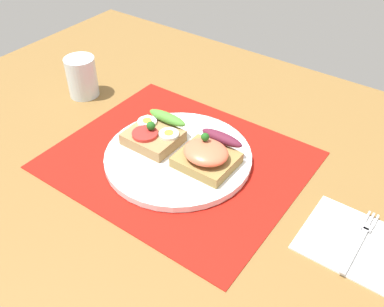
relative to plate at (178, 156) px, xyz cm
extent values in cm
cube|color=brown|center=(0.00, 0.00, -2.50)|extent=(120.00, 90.00, 3.20)
cube|color=#A7150D|center=(0.00, 0.00, -0.75)|extent=(42.06, 35.16, 0.30)
cylinder|color=white|center=(0.00, 0.00, 0.00)|extent=(25.84, 25.84, 1.20)
cube|color=#9B7649|center=(-5.60, -0.20, 1.67)|extent=(9.21, 7.97, 2.14)
cylinder|color=red|center=(-6.27, -1.33, 3.04)|extent=(4.57, 4.57, 0.60)
ellipsoid|color=#4B8B31|center=(-5.60, 4.19, 3.64)|extent=(8.11, 2.20, 1.80)
sphere|color=#1E5919|center=(-5.93, -0.20, 4.14)|extent=(1.60, 1.60, 1.60)
cylinder|color=white|center=(-8.37, 1.74, 2.99)|extent=(3.55, 3.55, 0.50)
cylinder|color=yellow|center=(-8.37, 1.74, 3.32)|extent=(1.60, 1.60, 0.16)
cylinder|color=white|center=(-2.84, 1.12, 2.99)|extent=(3.55, 3.55, 0.50)
cylinder|color=yellow|center=(-2.84, 1.12, 3.32)|extent=(1.60, 1.60, 0.16)
cube|color=olive|center=(5.60, 0.58, 1.54)|extent=(9.49, 8.40, 1.89)
ellipsoid|color=#E36545|center=(5.80, 0.34, 3.73)|extent=(7.78, 6.72, 2.49)
ellipsoid|color=#591C2F|center=(5.60, 5.18, 3.39)|extent=(8.06, 2.20, 1.80)
sphere|color=#1E5919|center=(4.80, 1.18, 5.68)|extent=(1.40, 1.40, 1.40)
cube|color=white|center=(31.60, 0.18, -0.60)|extent=(14.31, 12.65, 0.60)
cube|color=#B7B7BC|center=(32.32, -1.76, -0.14)|extent=(0.80, 9.73, 0.32)
cube|color=#B7B7BC|center=(32.32, 3.30, -0.14)|extent=(1.50, 1.20, 0.32)
cube|color=#B7B7BC|center=(31.67, 5.30, -0.14)|extent=(0.32, 2.80, 0.32)
cube|color=#B7B7BC|center=(32.32, 5.30, -0.14)|extent=(0.32, 2.80, 0.32)
cube|color=#B7B7BC|center=(32.97, 5.30, -0.14)|extent=(0.32, 2.80, 0.32)
cylinder|color=silver|center=(-29.86, 5.89, 3.37)|extent=(6.32, 6.32, 8.53)
camera|label=1|loc=(36.19, -46.10, 48.53)|focal=40.51mm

